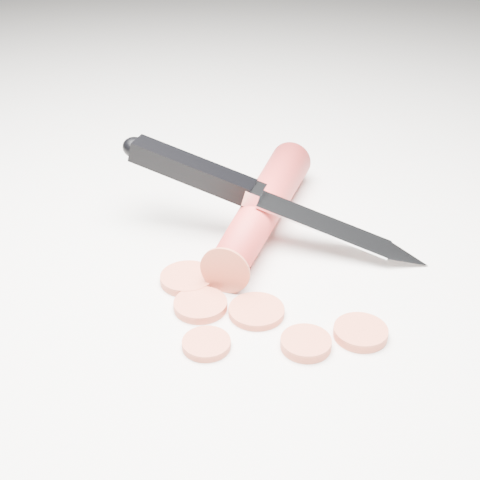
{
  "coord_description": "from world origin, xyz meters",
  "views": [
    {
      "loc": [
        0.01,
        -0.44,
        0.29
      ],
      "look_at": [
        0.01,
        0.01,
        0.02
      ],
      "focal_mm": 50.0,
      "sensor_mm": 36.0,
      "label": 1
    }
  ],
  "objects": [
    {
      "name": "carrot_slice_0",
      "position": [
        0.02,
        -0.07,
        0.0
      ],
      "size": [
        0.04,
        0.04,
        0.01
      ],
      "primitive_type": "cylinder",
      "color": "#C95438",
      "rests_on": "ground"
    },
    {
      "name": "carrot_slice_2",
      "position": [
        -0.01,
        -0.1,
        0.0
      ],
      "size": [
        0.03,
        0.03,
        0.01
      ],
      "primitive_type": "cylinder",
      "color": "#C95438",
      "rests_on": "ground"
    },
    {
      "name": "carrot",
      "position": [
        0.03,
        0.06,
        0.02
      ],
      "size": [
        0.09,
        0.2,
        0.03
      ],
      "primitive_type": "cylinder",
      "rotation": [
        1.57,
        0.0,
        -0.32
      ],
      "color": "red",
      "rests_on": "ground"
    },
    {
      "name": "carrot_slice_3",
      "position": [
        -0.02,
        -0.06,
        0.0
      ],
      "size": [
        0.04,
        0.04,
        0.01
      ],
      "primitive_type": "cylinder",
      "color": "#C95438",
      "rests_on": "ground"
    },
    {
      "name": "kitchen_knife",
      "position": [
        0.04,
        0.04,
        0.04
      ],
      "size": [
        0.26,
        0.11,
        0.08
      ],
      "primitive_type": null,
      "color": "silver",
      "rests_on": "ground"
    },
    {
      "name": "carrot_slice_4",
      "position": [
        0.05,
        -0.1,
        0.0
      ],
      "size": [
        0.03,
        0.03,
        0.01
      ],
      "primitive_type": "cylinder",
      "color": "#C95438",
      "rests_on": "ground"
    },
    {
      "name": "carrot_slice_1",
      "position": [
        -0.03,
        -0.03,
        0.0
      ],
      "size": [
        0.04,
        0.04,
        0.01
      ],
      "primitive_type": "cylinder",
      "color": "#C95438",
      "rests_on": "ground"
    },
    {
      "name": "carrot_slice_5",
      "position": [
        0.09,
        -0.09,
        0.0
      ],
      "size": [
        0.04,
        0.04,
        0.01
      ],
      "primitive_type": "cylinder",
      "color": "#C95438",
      "rests_on": "ground"
    },
    {
      "name": "ground",
      "position": [
        0.0,
        0.0,
        0.0
      ],
      "size": [
        2.4,
        2.4,
        0.0
      ],
      "primitive_type": "plane",
      "color": "silver",
      "rests_on": "ground"
    }
  ]
}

